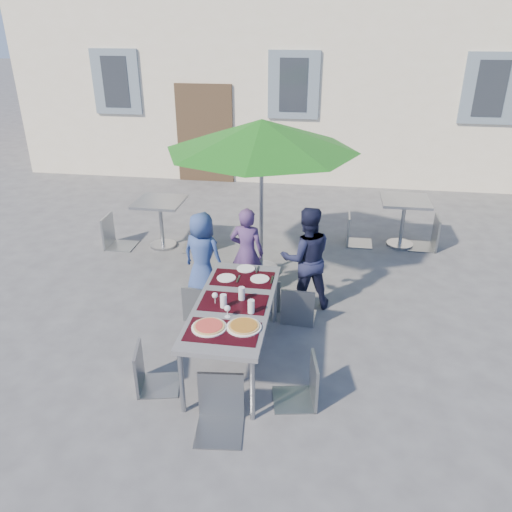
% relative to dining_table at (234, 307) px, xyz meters
% --- Properties ---
extents(ground, '(90.00, 90.00, 0.00)m').
position_rel_dining_table_xyz_m(ground, '(0.01, -0.76, -0.70)').
color(ground, '#49494C').
rests_on(ground, ground).
extents(dining_table, '(0.80, 1.85, 0.76)m').
position_rel_dining_table_xyz_m(dining_table, '(0.00, 0.00, 0.00)').
color(dining_table, '#47484D').
rests_on(dining_table, ground).
extents(pizza_near_left, '(0.34, 0.34, 0.03)m').
position_rel_dining_table_xyz_m(pizza_near_left, '(-0.14, -0.51, 0.07)').
color(pizza_near_left, white).
rests_on(pizza_near_left, dining_table).
extents(pizza_near_right, '(0.34, 0.34, 0.03)m').
position_rel_dining_table_xyz_m(pizza_near_right, '(0.19, -0.45, 0.07)').
color(pizza_near_right, white).
rests_on(pizza_near_right, dining_table).
extents(glassware, '(0.47, 0.42, 0.15)m').
position_rel_dining_table_xyz_m(glassware, '(0.03, -0.09, 0.13)').
color(glassware, silver).
rests_on(glassware, dining_table).
extents(place_settings, '(0.65, 0.49, 0.01)m').
position_rel_dining_table_xyz_m(place_settings, '(0.00, 0.62, 0.06)').
color(place_settings, white).
rests_on(place_settings, dining_table).
extents(child_0, '(0.67, 0.53, 1.20)m').
position_rel_dining_table_xyz_m(child_0, '(-0.71, 1.41, -0.10)').
color(child_0, '#304785').
rests_on(child_0, ground).
extents(child_1, '(0.49, 0.35, 1.26)m').
position_rel_dining_table_xyz_m(child_1, '(-0.12, 1.51, -0.06)').
color(child_1, '#4C3165').
rests_on(child_1, ground).
extents(child_2, '(0.75, 0.55, 1.38)m').
position_rel_dining_table_xyz_m(child_2, '(0.69, 1.34, -0.00)').
color(child_2, '#181B36').
rests_on(child_2, ground).
extents(chair_0, '(0.44, 0.45, 0.92)m').
position_rel_dining_table_xyz_m(chair_0, '(-0.59, 0.79, -0.16)').
color(chair_0, gray).
rests_on(chair_0, ground).
extents(chair_1, '(0.44, 0.45, 0.86)m').
position_rel_dining_table_xyz_m(chair_1, '(0.18, 1.15, -0.20)').
color(chair_1, gray).
rests_on(chair_1, ground).
extents(chair_2, '(0.44, 0.45, 0.94)m').
position_rel_dining_table_xyz_m(chair_2, '(0.63, 0.91, -0.15)').
color(chair_2, gray).
rests_on(chair_2, ground).
extents(chair_3, '(0.49, 0.48, 0.91)m').
position_rel_dining_table_xyz_m(chair_3, '(-0.79, -0.57, -0.16)').
color(chair_3, gray).
rests_on(chair_3, ground).
extents(chair_4, '(0.48, 0.48, 0.92)m').
position_rel_dining_table_xyz_m(chair_4, '(0.80, -0.53, -0.16)').
color(chair_4, gray).
rests_on(chair_4, ground).
extents(chair_5, '(0.48, 0.48, 0.98)m').
position_rel_dining_table_xyz_m(chair_5, '(0.05, -0.98, -0.12)').
color(chair_5, gray).
rests_on(chair_5, ground).
extents(patio_umbrella, '(2.66, 2.66, 2.28)m').
position_rel_dining_table_xyz_m(patio_umbrella, '(-0.02, 2.18, 1.36)').
color(patio_umbrella, '#9EA0A5').
rests_on(patio_umbrella, ground).
extents(cafe_table_0, '(0.76, 0.76, 0.81)m').
position_rel_dining_table_xyz_m(cafe_table_0, '(-1.80, 2.89, -0.12)').
color(cafe_table_0, '#9EA0A5').
rests_on(cafe_table_0, ground).
extents(bg_chair_l_0, '(0.47, 0.46, 1.02)m').
position_rel_dining_table_xyz_m(bg_chair_l_0, '(-2.59, 2.77, -0.09)').
color(bg_chair_l_0, '#91989C').
rests_on(bg_chair_l_0, ground).
extents(bg_chair_r_0, '(0.49, 0.49, 0.92)m').
position_rel_dining_table_xyz_m(bg_chair_r_0, '(-1.15, 2.91, -0.16)').
color(bg_chair_r_0, gray).
rests_on(bg_chair_r_0, ground).
extents(cafe_table_1, '(0.77, 0.77, 0.82)m').
position_rel_dining_table_xyz_m(cafe_table_1, '(2.16, 3.53, -0.11)').
color(cafe_table_1, '#9EA0A5').
rests_on(cafe_table_1, ground).
extents(bg_chair_l_1, '(0.43, 0.43, 0.96)m').
position_rel_dining_table_xyz_m(bg_chair_l_1, '(1.38, 3.50, -0.13)').
color(bg_chair_l_1, gray).
rests_on(bg_chair_l_1, ground).
extents(bg_chair_r_1, '(0.47, 0.46, 1.04)m').
position_rel_dining_table_xyz_m(bg_chair_r_1, '(2.60, 3.52, -0.09)').
color(bg_chair_r_1, gray).
rests_on(bg_chair_r_1, ground).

